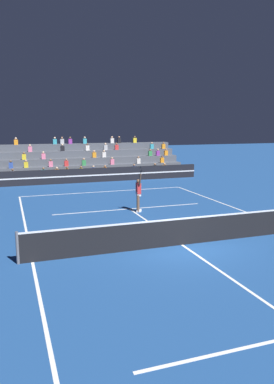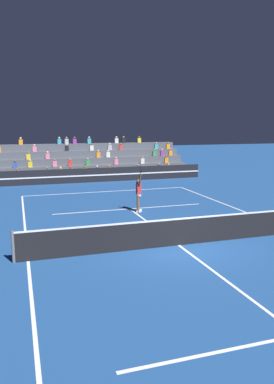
# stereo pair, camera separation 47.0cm
# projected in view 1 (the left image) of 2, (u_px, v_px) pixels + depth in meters

# --- Properties ---
(ground_plane) EXTENTS (120.00, 120.00, 0.00)m
(ground_plane) POSITION_uv_depth(u_px,v_px,m) (182.00, 245.00, 14.22)
(ground_plane) COLOR navy
(court_lines) EXTENTS (11.10, 23.90, 0.01)m
(court_lines) POSITION_uv_depth(u_px,v_px,m) (182.00, 245.00, 14.22)
(court_lines) COLOR white
(court_lines) RESTS_ON ground
(tennis_net) EXTENTS (12.00, 0.10, 1.10)m
(tennis_net) POSITION_uv_depth(u_px,v_px,m) (182.00, 231.00, 14.12)
(tennis_net) COLOR slate
(tennis_net) RESTS_ON ground
(sponsor_banner_wall) EXTENTS (18.00, 0.26, 1.10)m
(sponsor_banner_wall) POSITION_uv_depth(u_px,v_px,m) (90.00, 175.00, 29.24)
(sponsor_banner_wall) COLOR black
(sponsor_banner_wall) RESTS_ON ground
(bleacher_stand) EXTENTS (17.29, 4.75, 3.38)m
(bleacher_stand) POSITION_uv_depth(u_px,v_px,m) (81.00, 164.00, 32.68)
(bleacher_stand) COLOR #4C515B
(bleacher_stand) RESTS_ON ground
(tennis_player) EXTENTS (0.36, 0.97, 2.49)m
(tennis_player) POSITION_uv_depth(u_px,v_px,m) (138.00, 193.00, 19.39)
(tennis_player) COLOR brown
(tennis_player) RESTS_ON ground
(tennis_ball) EXTENTS (0.07, 0.07, 0.07)m
(tennis_ball) POSITION_uv_depth(u_px,v_px,m) (150.00, 240.00, 14.66)
(tennis_ball) COLOR #C6DB33
(tennis_ball) RESTS_ON ground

